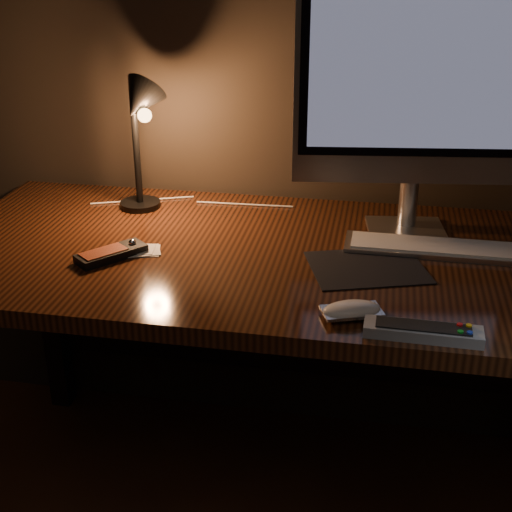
% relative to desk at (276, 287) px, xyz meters
% --- Properties ---
extents(desk, '(1.60, 0.75, 0.75)m').
position_rel_desk_xyz_m(desk, '(0.00, 0.00, 0.00)').
color(desk, '#401F0E').
rests_on(desk, ground).
extents(monitor, '(0.57, 0.19, 0.60)m').
position_rel_desk_xyz_m(monitor, '(0.31, 0.10, 0.48)').
color(monitor, silver).
rests_on(monitor, desk).
extents(keyboard, '(0.42, 0.12, 0.02)m').
position_rel_desk_xyz_m(keyboard, '(0.37, 0.00, 0.14)').
color(keyboard, silver).
rests_on(keyboard, desk).
extents(mousepad, '(0.30, 0.26, 0.00)m').
position_rel_desk_xyz_m(mousepad, '(0.22, -0.12, 0.13)').
color(mousepad, black).
rests_on(mousepad, desk).
extents(mouse, '(0.13, 0.10, 0.02)m').
position_rel_desk_xyz_m(mouse, '(0.20, -0.35, 0.14)').
color(mouse, white).
rests_on(mouse, desk).
extents(media_remote, '(0.15, 0.16, 0.03)m').
position_rel_desk_xyz_m(media_remote, '(-0.35, -0.17, 0.14)').
color(media_remote, black).
rests_on(media_remote, desk).
extents(tv_remote, '(0.22, 0.06, 0.03)m').
position_rel_desk_xyz_m(tv_remote, '(0.33, -0.40, 0.14)').
color(tv_remote, gray).
rests_on(tv_remote, desk).
extents(papers, '(0.12, 0.09, 0.01)m').
position_rel_desk_xyz_m(papers, '(-0.31, -0.13, 0.13)').
color(papers, white).
rests_on(papers, desk).
extents(desk_lamp, '(0.17, 0.18, 0.36)m').
position_rel_desk_xyz_m(desk_lamp, '(-0.37, 0.12, 0.37)').
color(desk_lamp, black).
rests_on(desk_lamp, desk).
extents(cable, '(0.54, 0.10, 0.00)m').
position_rel_desk_xyz_m(cable, '(-0.26, 0.20, 0.13)').
color(cable, white).
rests_on(cable, desk).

